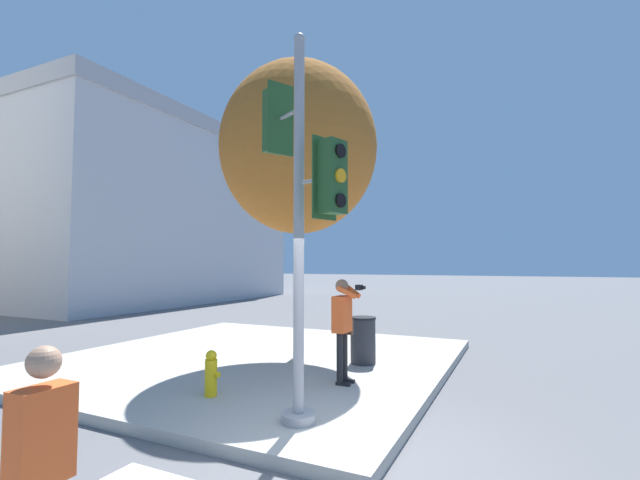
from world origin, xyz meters
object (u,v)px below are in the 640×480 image
at_px(pedestrian_distant, 40,475).
at_px(traffic_signal_pole, 300,193).
at_px(trash_bin, 363,340).
at_px(person_photographer, 343,320).
at_px(street_tree, 298,148).
at_px(fire_hydrant, 211,373).

bearing_deg(pedestrian_distant, traffic_signal_pole, -1.49).
relative_size(traffic_signal_pole, trash_bin, 5.46).
height_order(person_photographer, pedestrian_distant, person_photographer).
xyz_separation_m(street_tree, fire_hydrant, (-2.88, -0.06, -4.20)).
relative_size(street_tree, fire_hydrant, 9.33).
bearing_deg(street_tree, fire_hydrant, -178.91).
relative_size(pedestrian_distant, trash_bin, 1.79).
bearing_deg(fire_hydrant, trash_bin, -24.39).
relative_size(person_photographer, street_tree, 0.27).
relative_size(traffic_signal_pole, person_photographer, 2.91).
bearing_deg(trash_bin, person_photographer, -173.02).
xyz_separation_m(person_photographer, pedestrian_distant, (-5.08, -0.08, -0.33)).
bearing_deg(traffic_signal_pole, street_tree, 28.77).
bearing_deg(person_photographer, trash_bin, 6.98).
distance_m(person_photographer, fire_hydrant, 2.28).
distance_m(traffic_signal_pole, fire_hydrant, 3.13).
bearing_deg(person_photographer, traffic_signal_pole, -174.85).
bearing_deg(trash_bin, street_tree, 95.47).
relative_size(person_photographer, trash_bin, 1.88).
bearing_deg(pedestrian_distant, street_tree, 14.71).
relative_size(pedestrian_distant, street_tree, 0.26).
relative_size(traffic_signal_pole, pedestrian_distant, 3.06).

